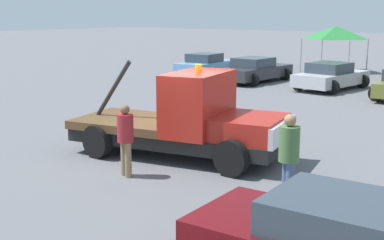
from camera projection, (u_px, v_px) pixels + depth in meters
ground_plane at (177, 156)px, 14.35m from camera, size 160.00×160.00×0.00m
tow_truck at (189, 122)px, 14.01m from camera, size 6.08×3.30×2.51m
person_near_truck at (289, 153)px, 10.58m from camera, size 0.41×0.41×1.85m
person_at_hood at (125, 135)px, 12.41m from camera, size 0.38×0.38×1.71m
parked_car_skyblue at (206, 65)px, 31.71m from camera, size 2.61×4.42×1.34m
parked_car_charcoal at (255, 70)px, 28.94m from camera, size 2.58×4.87×1.34m
parked_car_silver at (331, 76)px, 26.20m from camera, size 2.83×4.53×1.34m
canopy_tent_green at (336, 32)px, 33.40m from camera, size 3.17×3.17×2.88m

